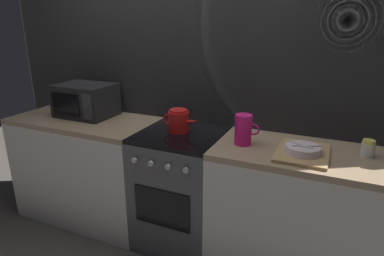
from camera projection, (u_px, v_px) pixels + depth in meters
ground_plane at (182, 238)px, 2.64m from camera, size 8.00×8.00×0.00m
back_wall at (199, 84)px, 2.54m from camera, size 3.60×0.05×2.40m
counter_left at (89, 168)px, 2.85m from camera, size 1.20×0.60×0.90m
stove_unit at (181, 189)px, 2.50m from camera, size 0.60×0.63×0.90m
counter_right at (305, 216)px, 2.15m from camera, size 1.20×0.60×0.90m
microwave at (86, 100)px, 2.74m from camera, size 0.46×0.35×0.27m
kettle at (179, 121)px, 2.36m from camera, size 0.28×0.15×0.17m
pitcher at (244, 130)px, 2.12m from camera, size 0.16×0.11×0.20m
dish_pile at (303, 151)px, 1.97m from camera, size 0.30×0.40×0.07m
spice_jar at (368, 149)px, 1.93m from camera, size 0.08×0.08×0.10m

